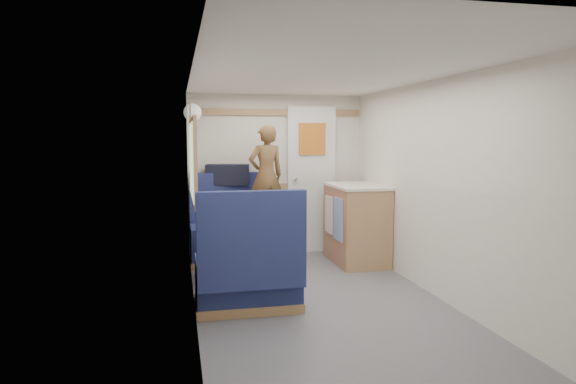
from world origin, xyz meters
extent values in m
plane|color=#515156|center=(0.00, 0.00, 0.00)|extent=(4.50, 4.50, 0.00)
plane|color=silver|center=(0.00, 0.00, 2.00)|extent=(4.50, 4.50, 0.00)
cube|color=silver|center=(0.00, 2.25, 1.00)|extent=(2.20, 0.02, 2.00)
cube|color=silver|center=(-1.10, 0.00, 1.00)|extent=(0.02, 4.50, 2.00)
cube|color=silver|center=(1.10, 0.00, 1.00)|extent=(0.02, 4.50, 2.00)
cube|color=#9A6145|center=(0.00, 2.23, 0.85)|extent=(2.15, 0.02, 0.08)
cube|color=#9A6145|center=(0.00, 2.23, 1.78)|extent=(2.15, 0.02, 0.08)
cube|color=#9EAE93|center=(-1.08, 1.00, 1.25)|extent=(0.04, 1.30, 0.72)
cube|color=white|center=(0.45, 2.22, 0.93)|extent=(0.62, 0.04, 1.86)
cube|color=orange|center=(0.45, 2.19, 1.45)|extent=(0.34, 0.03, 0.40)
cylinder|color=silver|center=(0.23, 2.17, 0.95)|extent=(0.04, 0.10, 0.04)
cube|color=white|center=(-0.65, 1.00, 0.70)|extent=(0.62, 0.92, 0.04)
cylinder|color=silver|center=(-0.65, 1.00, 0.35)|extent=(0.08, 0.08, 0.66)
cylinder|color=silver|center=(-0.65, 1.00, 0.01)|extent=(0.36, 0.36, 0.03)
cube|color=#171E4B|center=(-0.65, 1.80, 0.23)|extent=(0.88, 0.50, 0.45)
cube|color=#171E4B|center=(-0.65, 2.08, 0.65)|extent=(0.88, 0.10, 0.80)
cube|color=#9A6145|center=(-0.65, 1.80, 0.04)|extent=(0.90, 0.52, 0.08)
cube|color=#171E4B|center=(-0.65, 0.20, 0.23)|extent=(0.88, 0.50, 0.45)
cube|color=#171E4B|center=(-0.65, -0.08, 0.65)|extent=(0.88, 0.10, 0.80)
cube|color=#9A6145|center=(-0.65, 0.20, 0.04)|extent=(0.90, 0.52, 0.08)
cube|color=#9A6145|center=(-0.65, 2.12, 0.88)|extent=(0.90, 0.14, 0.04)
sphere|color=white|center=(-1.04, 1.85, 1.75)|extent=(0.20, 0.20, 0.20)
cube|color=#9A6145|center=(0.82, 1.55, 0.45)|extent=(0.54, 0.90, 0.90)
cube|color=silver|center=(0.82, 1.55, 0.91)|extent=(0.56, 0.92, 0.03)
cube|color=#5972B2|center=(0.54, 1.37, 0.55)|extent=(0.01, 0.30, 0.48)
cube|color=silver|center=(0.54, 1.73, 0.55)|extent=(0.01, 0.28, 0.44)
imported|color=brown|center=(-0.22, 1.74, 1.03)|extent=(0.48, 0.37, 1.17)
cube|color=black|center=(-0.63, 2.12, 1.02)|extent=(0.55, 0.34, 0.25)
cube|color=silver|center=(-0.45, 0.91, 0.73)|extent=(0.30, 0.36, 0.02)
sphere|color=orange|center=(-0.45, 0.79, 0.77)|extent=(0.07, 0.07, 0.07)
cube|color=#F0DE8A|center=(-0.51, 0.66, 0.75)|extent=(0.11, 0.09, 0.03)
cylinder|color=white|center=(-0.72, 0.89, 0.72)|extent=(0.06, 0.06, 0.01)
cylinder|color=white|center=(-0.72, 0.89, 0.78)|extent=(0.01, 0.01, 0.10)
sphere|color=#42070B|center=(-0.72, 0.89, 0.85)|extent=(0.08, 0.08, 0.08)
cylinder|color=white|center=(-0.79, 0.62, 0.77)|extent=(0.07, 0.07, 0.11)
cylinder|color=#935B15|center=(-0.46, 1.19, 0.77)|extent=(0.07, 0.07, 0.11)
cylinder|color=black|center=(-0.63, 1.14, 0.77)|extent=(0.04, 0.04, 0.09)
cylinder|color=white|center=(-0.72, 0.96, 0.77)|extent=(0.04, 0.04, 0.10)
cube|color=brown|center=(-0.43, 1.26, 0.77)|extent=(0.19, 0.27, 0.10)
camera|label=1|loc=(-1.22, -4.10, 1.48)|focal=32.00mm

